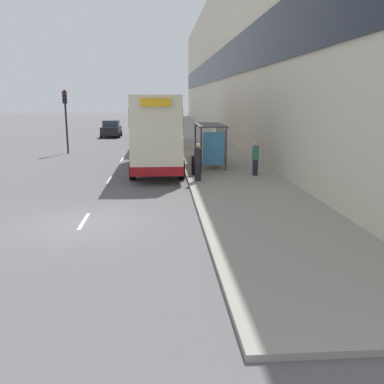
{
  "coord_description": "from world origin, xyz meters",
  "views": [
    {
      "loc": [
        2.7,
        -14.01,
        4.16
      ],
      "look_at": [
        4.86,
        15.91,
        -2.47
      ],
      "focal_mm": 40.0,
      "sensor_mm": 36.0,
      "label": 1
    }
  ],
  "objects": [
    {
      "name": "car_2",
      "position": [
        -2.65,
        32.88,
        0.88
      ],
      "size": [
        2.07,
        3.9,
        1.79
      ],
      "rotation": [
        0.0,
        0.0,
        3.14
      ],
      "color": "black",
      "rests_on": "ground_plane"
    },
    {
      "name": "lane_mark_1",
      "position": [
        0.0,
        7.91,
        0.01
      ],
      "size": [
        0.12,
        2.0,
        0.01
      ],
      "color": "silver",
      "rests_on": "ground_plane"
    },
    {
      "name": "pedestrian_1",
      "position": [
        7.64,
        8.01,
        1.04
      ],
      "size": [
        0.35,
        0.35,
        1.76
      ],
      "color": "#23232D",
      "rests_on": "ground_plane"
    },
    {
      "name": "terrace_facade",
      "position": [
        10.49,
        38.5,
        8.36
      ],
      "size": [
        3.1,
        93.0,
        16.73
      ],
      "color": "beige",
      "rests_on": "ground_plane"
    },
    {
      "name": "car_0",
      "position": [
        2.6,
        65.13,
        0.88
      ],
      "size": [
        1.94,
        4.28,
        1.79
      ],
      "color": "navy",
      "rests_on": "ground_plane"
    },
    {
      "name": "car_3",
      "position": [
        2.16,
        55.76,
        0.85
      ],
      "size": [
        1.94,
        4.39,
        1.7
      ],
      "color": "#B7B799",
      "rests_on": "ground_plane"
    },
    {
      "name": "pedestrian_2",
      "position": [
        4.48,
        6.68,
        1.09
      ],
      "size": [
        0.37,
        0.37,
        1.86
      ],
      "color": "#23232D",
      "rests_on": "ground_plane"
    },
    {
      "name": "double_decker_bus_near",
      "position": [
        2.47,
        11.08,
        2.28
      ],
      "size": [
        2.85,
        10.1,
        4.3
      ],
      "color": "beige",
      "rests_on": "ground_plane"
    },
    {
      "name": "pedestrian_at_shelter",
      "position": [
        6.54,
        15.61,
        1.01
      ],
      "size": [
        0.34,
        0.34,
        1.7
      ],
      "color": "#23232D",
      "rests_on": "ground_plane"
    },
    {
      "name": "lane_mark_7",
      "position": [
        0.0,
        53.27,
        0.01
      ],
      "size": [
        0.12,
        2.0,
        0.01
      ],
      "color": "silver",
      "rests_on": "ground_plane"
    },
    {
      "name": "litter_bin",
      "position": [
        4.55,
        8.42,
        0.67
      ],
      "size": [
        0.55,
        0.55,
        1.05
      ],
      "color": "black",
      "rests_on": "ground_plane"
    },
    {
      "name": "lane_mark_2",
      "position": [
        0.0,
        15.47,
        0.01
      ],
      "size": [
        0.12,
        2.0,
        0.01
      ],
      "color": "silver",
      "rests_on": "ground_plane"
    },
    {
      "name": "pavement",
      "position": [
        6.5,
        38.5,
        0.07
      ],
      "size": [
        5.0,
        93.0,
        0.14
      ],
      "color": "gray",
      "rests_on": "ground_plane"
    },
    {
      "name": "lane_mark_0",
      "position": [
        0.0,
        0.35,
        0.01
      ],
      "size": [
        0.12,
        2.0,
        0.01
      ],
      "color": "silver",
      "rests_on": "ground_plane"
    },
    {
      "name": "lane_mark_6",
      "position": [
        0.0,
        45.71,
        0.01
      ],
      "size": [
        0.12,
        2.0,
        0.01
      ],
      "color": "silver",
      "rests_on": "ground_plane"
    },
    {
      "name": "lane_mark_4",
      "position": [
        0.0,
        30.59,
        0.01
      ],
      "size": [
        0.12,
        2.0,
        0.01
      ],
      "color": "silver",
      "rests_on": "ground_plane"
    },
    {
      "name": "lane_mark_5",
      "position": [
        0.0,
        38.15,
        0.01
      ],
      "size": [
        0.12,
        2.0,
        0.01
      ],
      "color": "silver",
      "rests_on": "ground_plane"
    },
    {
      "name": "traffic_light_far_kerb",
      "position": [
        -4.4,
        19.05,
        3.19
      ],
      "size": [
        0.3,
        0.32,
        4.74
      ],
      "color": "black",
      "rests_on": "ground_plane"
    },
    {
      "name": "lane_mark_3",
      "position": [
        0.0,
        23.03,
        0.01
      ],
      "size": [
        0.12,
        2.0,
        0.01
      ],
      "color": "silver",
      "rests_on": "ground_plane"
    },
    {
      "name": "car_1",
      "position": [
        1.9,
        40.96,
        0.84
      ],
      "size": [
        1.96,
        4.33,
        1.7
      ],
      "color": "#4C5156",
      "rests_on": "ground_plane"
    },
    {
      "name": "ground_plane",
      "position": [
        0.0,
        0.0,
        0.0
      ],
      "size": [
        220.0,
        220.0,
        0.0
      ],
      "primitive_type": "plane",
      "color": "#5B595B"
    },
    {
      "name": "bus_shelter",
      "position": [
        5.77,
        11.14,
        1.88
      ],
      "size": [
        1.6,
        4.2,
        2.48
      ],
      "color": "#4C4C51",
      "rests_on": "ground_plane"
    },
    {
      "name": "lane_mark_8",
      "position": [
        0.0,
        60.83,
        0.01
      ],
      "size": [
        0.12,
        2.0,
        0.01
      ],
      "color": "silver",
      "rests_on": "ground_plane"
    },
    {
      "name": "double_decker_bus_ahead",
      "position": [
        2.51,
        23.49,
        2.29
      ],
      "size": [
        2.85,
        11.36,
        4.3
      ],
      "color": "beige",
      "rests_on": "ground_plane"
    }
  ]
}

